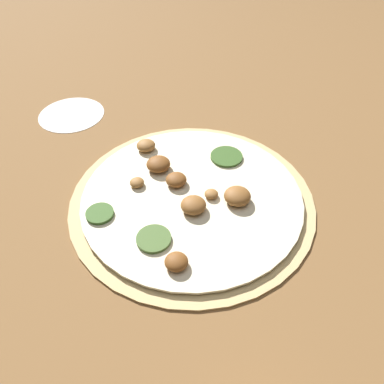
% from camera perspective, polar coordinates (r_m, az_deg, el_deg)
% --- Properties ---
extents(ground_plane, '(3.00, 3.00, 0.00)m').
position_cam_1_polar(ground_plane, '(0.57, 0.00, -1.18)').
color(ground_plane, brown).
extents(pizza, '(0.37, 0.37, 0.03)m').
position_cam_1_polar(pizza, '(0.56, -0.18, -0.68)').
color(pizza, '#D6B77A').
rests_on(pizza, ground_plane).
extents(flour_patch, '(0.13, 0.13, 0.00)m').
position_cam_1_polar(flour_patch, '(0.78, -17.89, 11.20)').
color(flour_patch, white).
rests_on(flour_patch, ground_plane).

